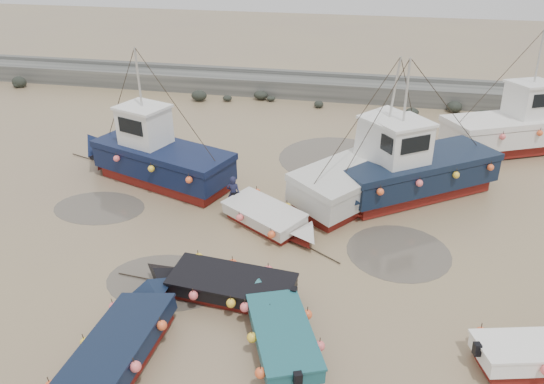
{
  "coord_description": "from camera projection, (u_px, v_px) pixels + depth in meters",
  "views": [
    {
      "loc": [
        3.16,
        -14.25,
        10.98
      ],
      "look_at": [
        -0.78,
        4.14,
        1.4
      ],
      "focal_mm": 35.0,
      "sensor_mm": 36.0,
      "label": 1
    }
  ],
  "objects": [
    {
      "name": "cabin_boat_0",
      "position": [
        153.0,
        154.0,
        24.69
      ],
      "size": [
        9.76,
        4.96,
        6.22
      ],
      "rotation": [
        0.0,
        0.0,
        1.23
      ],
      "color": "maroon",
      "rests_on": "ground"
    },
    {
      "name": "puddle_a",
      "position": [
        168.0,
        281.0,
        18.17
      ],
      "size": [
        4.3,
        4.3,
        0.01
      ],
      "primitive_type": "cylinder",
      "color": "#524B41",
      "rests_on": "ground"
    },
    {
      "name": "puddle_c",
      "position": [
        99.0,
        208.0,
        22.86
      ],
      "size": [
        4.0,
        4.0,
        0.01
      ],
      "primitive_type": "cylinder",
      "color": "#524B41",
      "rests_on": "ground"
    },
    {
      "name": "ground",
      "position": [
        269.0,
        285.0,
        17.99
      ],
      "size": [
        120.0,
        120.0,
        0.0
      ],
      "primitive_type": "plane",
      "color": "#907C53",
      "rests_on": "ground"
    },
    {
      "name": "person",
      "position": [
        234.0,
        210.0,
        22.67
      ],
      "size": [
        0.59,
        0.4,
        1.6
      ],
      "primitive_type": "imported",
      "rotation": [
        0.0,
        0.0,
        3.16
      ],
      "color": "#191B36",
      "rests_on": "ground"
    },
    {
      "name": "cabin_boat_2",
      "position": [
        405.0,
        171.0,
        23.1
      ],
      "size": [
        9.3,
        7.33,
        6.22
      ],
      "rotation": [
        0.0,
        0.0,
        2.2
      ],
      "color": "maroon",
      "rests_on": "ground"
    },
    {
      "name": "dinghy_5",
      "position": [
        271.0,
        217.0,
        21.05
      ],
      "size": [
        5.16,
        3.8,
        1.43
      ],
      "rotation": [
        0.0,
        0.0,
        -2.15
      ],
      "color": "maroon",
      "rests_on": "ground"
    },
    {
      "name": "dinghy_2",
      "position": [
        280.0,
        328.0,
        15.28
      ],
      "size": [
        3.05,
        5.46,
        1.43
      ],
      "rotation": [
        0.0,
        0.0,
        0.41
      ],
      "color": "maroon",
      "rests_on": "ground"
    },
    {
      "name": "dinghy_1",
      "position": [
        127.0,
        338.0,
        14.92
      ],
      "size": [
        2.4,
        6.53,
        1.43
      ],
      "rotation": [
        0.0,
        0.0,
        -0.03
      ],
      "color": "maroon",
      "rests_on": "ground"
    },
    {
      "name": "dinghy_4",
      "position": [
        222.0,
        282.0,
        17.25
      ],
      "size": [
        6.43,
        2.38,
        1.43
      ],
      "rotation": [
        0.0,
        0.0,
        1.48
      ],
      "color": "maroon",
      "rests_on": "ground"
    },
    {
      "name": "puddle_d",
      "position": [
        336.0,
        158.0,
        27.63
      ],
      "size": [
        5.94,
        5.94,
        0.01
      ],
      "primitive_type": "cylinder",
      "color": "#524B41",
      "rests_on": "ground"
    },
    {
      "name": "seawall",
      "position": [
        337.0,
        89.0,
        36.86
      ],
      "size": [
        60.0,
        4.92,
        1.5
      ],
      "color": "slate",
      "rests_on": "ground"
    },
    {
      "name": "puddle_b",
      "position": [
        398.0,
        252.0,
        19.78
      ],
      "size": [
        3.87,
        3.87,
        0.01
      ],
      "primitive_type": "cylinder",
      "color": "#524B41",
      "rests_on": "ground"
    },
    {
      "name": "cabin_boat_3",
      "position": [
        522.0,
        126.0,
        28.12
      ],
      "size": [
        9.63,
        6.13,
        6.22
      ],
      "rotation": [
        0.0,
        0.0,
        -1.12
      ],
      "color": "maroon",
      "rests_on": "ground"
    },
    {
      "name": "cabin_boat_1",
      "position": [
        373.0,
        167.0,
        23.46
      ],
      "size": [
        7.25,
        9.31,
        6.22
      ],
      "rotation": [
        0.0,
        0.0,
        -0.63
      ],
      "color": "maroon",
      "rests_on": "ground"
    }
  ]
}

